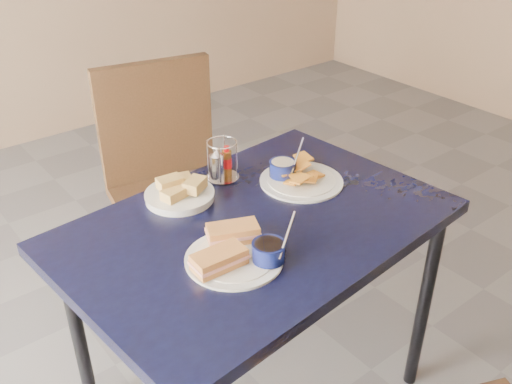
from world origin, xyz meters
TOP-DOWN VIEW (x-y plane):
  - ground at (0.00, 0.00)m, footprint 6.00×6.00m
  - dining_table at (-0.04, -0.13)m, footprint 1.19×0.85m
  - chair_far at (0.06, 0.59)m, footprint 0.55×0.54m
  - sandwich_plate at (-0.19, -0.24)m, footprint 0.30×0.26m
  - plantain_plate at (0.21, -0.02)m, footprint 0.28×0.28m
  - bread_basket at (-0.15, 0.12)m, footprint 0.21×0.21m
  - condiment_caddy at (0.03, 0.14)m, footprint 0.11×0.11m

SIDE VIEW (x-z plane):
  - ground at x=0.00m, z-range 0.00..0.00m
  - chair_far at x=0.06m, z-range 0.07..1.07m
  - dining_table at x=-0.04m, z-range 0.30..1.05m
  - plantain_plate at x=0.21m, z-range 0.71..0.83m
  - bread_basket at x=-0.15m, z-range 0.74..0.81m
  - sandwich_plate at x=-0.19m, z-range 0.72..0.83m
  - condiment_caddy at x=0.03m, z-range 0.74..0.87m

